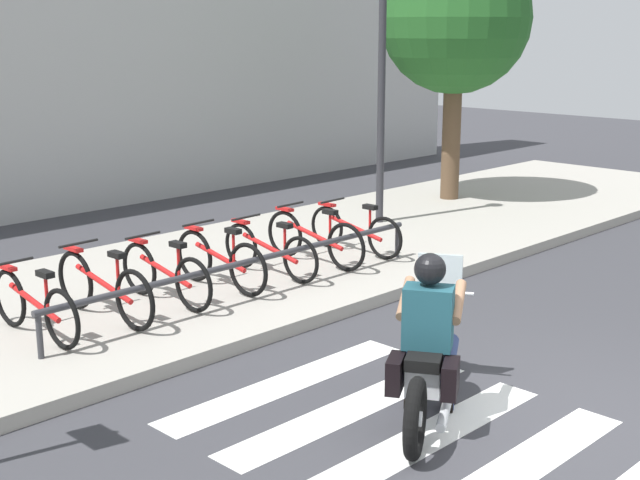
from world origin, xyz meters
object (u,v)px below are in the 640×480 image
bicycle_3 (220,260)px  bicycle_6 (355,230)px  bicycle_5 (314,238)px  rider (429,324)px  bicycle_4 (270,250)px  bike_rack (251,263)px  tree_near_rack (455,19)px  bicycle_1 (104,287)px  street_lamp (382,55)px  motorcycle (429,362)px  bicycle_2 (165,274)px  bicycle_0 (34,305)px

bicycle_3 → bicycle_6: (2.39, 0.00, -0.02)m
bicycle_5 → bicycle_6: bearing=0.1°
rider → bicycle_5: 4.48m
bicycle_4 → bike_rack: 0.98m
bicycle_6 → tree_near_rack: 5.30m
bicycle_1 → street_lamp: 6.29m
bicycle_3 → tree_near_rack: 7.34m
bicycle_1 → tree_near_rack: (8.19, 1.48, 2.83)m
bicycle_5 → bike_rack: size_ratio=0.32×
bicycle_4 → street_lamp: street_lamp is taller
motorcycle → rider: (-0.07, -0.04, 0.37)m
rider → tree_near_rack: bearing=35.2°
rider → bicycle_2: size_ratio=0.90×
motorcycle → bicycle_1: 3.81m
bicycle_1 → bicycle_4: 2.39m
bicycle_0 → bicycle_2: size_ratio=1.00×
motorcycle → rider: bearing=-152.1°
motorcycle → bicycle_3: size_ratio=1.25×
bicycle_3 → motorcycle: bearing=-101.6°
bicycle_0 → tree_near_rack: size_ratio=0.34×
rider → bicycle_1: (-0.76, 3.75, -0.32)m
bike_rack → tree_near_rack: (6.60, 2.03, 2.77)m
rider → bike_rack: bearing=75.4°
rider → bicycle_2: rider is taller
rider → tree_near_rack: 9.44m
street_lamp → rider: bearing=-136.0°
street_lamp → bicycle_3: bearing=-165.5°
bike_rack → tree_near_rack: bearing=17.1°
street_lamp → bicycle_4: bearing=-162.2°
bicycle_1 → bicycle_6: (3.98, 0.00, -0.03)m
bicycle_4 → bicycle_6: bearing=-0.0°
bicycle_2 → tree_near_rack: 8.06m
street_lamp → tree_near_rack: 2.53m
bicycle_5 → bicycle_1: bearing=-180.0°
bicycle_4 → bicycle_5: bicycle_5 is taller
bicycle_2 → bicycle_0: bearing=180.0°
bicycle_1 → bicycle_2: bearing=0.0°
bicycle_4 → bicycle_1: bearing=-180.0°
bicycle_2 → bicycle_5: bearing=0.0°
rider → bicycle_0: bearing=112.5°
bicycle_1 → bicycle_2: bicycle_1 is taller
rider → bicycle_6: (3.22, 3.76, -0.35)m
bicycle_0 → street_lamp: bearing=9.4°
bicycle_6 → bicycle_4: bearing=180.0°
motorcycle → bicycle_0: size_ratio=1.24×
motorcycle → bicycle_3: bearing=78.4°
bicycle_5 → bike_rack: 1.69m
street_lamp → tree_near_rack: size_ratio=0.99×
bicycle_5 → street_lamp: bearing=22.8°
bicycle_2 → bicycle_6: bearing=0.0°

